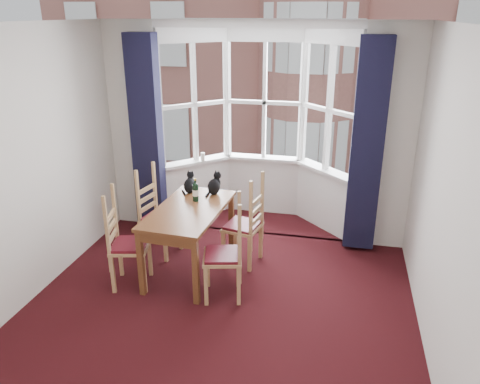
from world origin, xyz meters
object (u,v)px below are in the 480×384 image
(cat_left, at_px, (190,184))
(wine_bottle, at_px, (196,191))
(chair_left_near, at_px, (122,246))
(chair_right_near, at_px, (231,256))
(chair_right_far, at_px, (250,228))
(cat_right, at_px, (214,185))
(candle_tall, at_px, (203,157))
(chair_left_far, at_px, (154,217))
(dining_table, at_px, (189,217))

(cat_left, relative_size, wine_bottle, 0.99)
(chair_left_near, xyz_separation_m, cat_left, (0.49, 0.94, 0.43))
(chair_right_near, distance_m, chair_right_far, 0.73)
(chair_left_near, relative_size, chair_right_far, 1.00)
(cat_right, height_order, candle_tall, cat_right)
(chair_left_far, xyz_separation_m, chair_right_far, (1.23, -0.04, 0.00))
(cat_right, bearing_deg, dining_table, -108.02)
(chair_left_far, relative_size, cat_right, 3.16)
(cat_right, distance_m, wine_bottle, 0.31)
(cat_right, distance_m, candle_tall, 1.13)
(cat_left, relative_size, cat_right, 0.94)
(chair_left_near, bearing_deg, cat_right, 50.13)
(chair_right_far, xyz_separation_m, candle_tall, (-0.94, 1.23, 0.46))
(cat_left, height_order, candle_tall, cat_left)
(chair_left_near, distance_m, chair_right_near, 1.23)
(chair_left_far, relative_size, chair_right_far, 1.00)
(dining_table, xyz_separation_m, cat_left, (-0.15, 0.49, 0.21))
(chair_right_far, bearing_deg, chair_right_near, -94.03)
(chair_left_near, height_order, chair_right_near, same)
(cat_left, bearing_deg, dining_table, -73.43)
(wine_bottle, xyz_separation_m, candle_tall, (-0.31, 1.31, 0.01))
(candle_tall, bearing_deg, chair_right_far, -52.62)
(dining_table, distance_m, chair_right_near, 0.76)
(dining_table, height_order, chair_right_far, chair_right_far)
(chair_left_near, relative_size, cat_right, 3.16)
(chair_right_near, relative_size, cat_left, 3.37)
(chair_left_near, distance_m, cat_left, 1.14)
(chair_right_far, bearing_deg, chair_left_near, -149.20)
(dining_table, distance_m, cat_right, 0.57)
(chair_left_near, height_order, cat_left, cat_left)
(wine_bottle, height_order, candle_tall, wine_bottle)
(cat_left, height_order, wine_bottle, wine_bottle)
(candle_tall, bearing_deg, wine_bottle, -76.81)
(dining_table, relative_size, chair_left_near, 1.51)
(chair_left_near, xyz_separation_m, chair_right_far, (1.28, 0.76, 0.00))
(cat_left, bearing_deg, chair_left_near, -117.56)
(dining_table, bearing_deg, wine_bottle, 87.34)
(chair_left_near, distance_m, cat_right, 1.32)
(cat_left, distance_m, wine_bottle, 0.30)
(chair_right_near, relative_size, candle_tall, 7.37)
(dining_table, xyz_separation_m, chair_left_far, (-0.58, 0.35, -0.22))
(chair_left_far, height_order, candle_tall, candle_tall)
(chair_left_near, xyz_separation_m, chair_right_near, (1.23, 0.04, 0.00))
(chair_left_near, distance_m, chair_left_far, 0.80)
(chair_left_near, distance_m, wine_bottle, 1.04)
(chair_left_near, bearing_deg, wine_bottle, 46.67)
(chair_left_far, distance_m, wine_bottle, 0.75)
(chair_left_far, height_order, chair_right_near, same)
(chair_left_far, xyz_separation_m, candle_tall, (0.29, 1.19, 0.46))
(chair_left_far, height_order, cat_left, cat_left)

